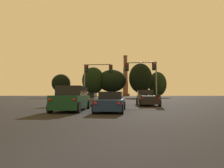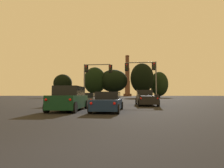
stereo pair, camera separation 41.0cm
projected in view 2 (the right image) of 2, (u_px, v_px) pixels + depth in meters
The scene contains 13 objects.
ground_plane at pixel (46, 167), 2.88m from camera, with size 600.00×600.00×0.00m, color black.
sedan_center_lane_second at pixel (108, 102), 12.95m from camera, with size 2.06×4.73×1.43m.
hatchback_left_lane_front at pixel (89, 99), 20.86m from camera, with size 1.98×4.13×1.44m.
pickup_truck_right_lane_front at pixel (146, 98), 20.54m from camera, with size 2.32×5.55×1.82m.
suv_left_lane_second at pixel (69, 99), 13.47m from camera, with size 2.33×4.99×1.86m.
traffic_light_overhead_left at pixel (93, 73), 27.58m from camera, with size 4.65×0.50×6.11m.
traffic_light_overhead_right at pixel (146, 71), 26.36m from camera, with size 4.88×0.50×6.24m.
smokestack at pixel (127, 80), 171.87m from camera, with size 8.04×8.04×40.39m.
treeline_right_mid at pixel (63, 83), 78.01m from camera, with size 8.24×7.42×10.50m.
treeline_left_mid at pixel (159, 84), 80.75m from camera, with size 8.14×7.32×11.98m.
treeline_center_right at pixel (142, 78), 76.03m from camera, with size 10.04×9.03×15.07m.
treeline_far_right at pixel (95, 81), 78.25m from camera, with size 9.99×8.99×13.71m.
treeline_center_left at pixel (113, 81), 79.03m from camera, with size 12.84×11.56×12.70m.
Camera 2 is at (1.39, -2.83, 1.19)m, focal length 28.00 mm.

